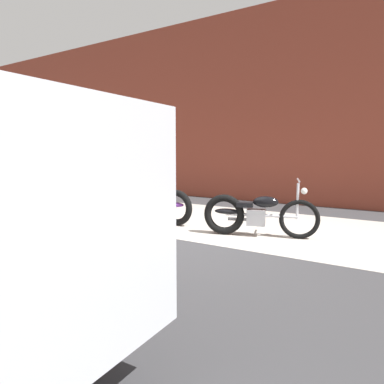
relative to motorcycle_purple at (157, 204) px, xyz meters
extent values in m
plane|color=#38383A|center=(1.18, -0.89, -0.40)|extent=(80.00, 80.00, 0.00)
cube|color=#B2ADA3|center=(1.18, 0.86, -0.40)|extent=(36.00, 3.50, 0.01)
cube|color=brown|center=(1.18, 4.31, 2.42)|extent=(36.00, 0.50, 5.63)
torus|color=black|center=(-0.81, -0.02, -0.06)|extent=(0.68, 0.10, 0.68)
torus|color=black|center=(0.49, 0.02, -0.03)|extent=(0.73, 0.15, 0.73)
cylinder|color=silver|center=(-0.16, 0.00, -0.02)|extent=(1.24, 0.09, 0.06)
cube|color=#99999E|center=(-0.08, 0.00, -0.06)|extent=(0.33, 0.23, 0.28)
ellipsoid|color=#6B2D93|center=(-0.24, -0.01, 0.22)|extent=(0.45, 0.20, 0.20)
ellipsoid|color=#6B2D93|center=(0.44, 0.01, 0.03)|extent=(0.45, 0.19, 0.10)
cube|color=black|center=(0.12, 0.01, 0.16)|extent=(0.29, 0.21, 0.08)
cylinder|color=silver|center=(-0.77, -0.02, 0.25)|extent=(0.05, 0.05, 0.62)
cylinder|color=silver|center=(-0.77, -0.02, 0.61)|extent=(0.05, 0.58, 0.03)
sphere|color=white|center=(-0.87, -0.02, 0.43)|extent=(0.11, 0.11, 0.11)
cylinder|color=silver|center=(0.17, -0.14, -0.14)|extent=(0.55, 0.08, 0.06)
torus|color=black|center=(2.89, 0.25, -0.06)|extent=(0.67, 0.28, 0.68)
torus|color=black|center=(1.65, -0.15, -0.03)|extent=(0.73, 0.35, 0.73)
cylinder|color=silver|center=(2.27, 0.05, -0.02)|extent=(1.19, 0.43, 0.06)
cube|color=#99999E|center=(2.19, 0.02, -0.06)|extent=(0.37, 0.31, 0.28)
ellipsoid|color=black|center=(2.34, 0.07, 0.22)|extent=(0.48, 0.31, 0.20)
ellipsoid|color=black|center=(1.70, -0.13, 0.03)|extent=(0.47, 0.31, 0.10)
cube|color=black|center=(2.00, -0.04, 0.16)|extent=(0.33, 0.28, 0.08)
cylinder|color=silver|center=(2.85, 0.23, 0.25)|extent=(0.06, 0.06, 0.62)
cylinder|color=silver|center=(2.85, 0.23, 0.61)|extent=(0.21, 0.56, 0.03)
sphere|color=white|center=(2.94, 0.26, 0.43)|extent=(0.11, 0.11, 0.11)
cylinder|color=silver|center=(1.92, 0.09, -0.14)|extent=(0.54, 0.22, 0.06)
cylinder|color=black|center=(1.95, -4.04, 0.05)|extent=(0.91, 0.31, 0.90)
camera|label=1|loc=(4.35, -5.57, 1.09)|focal=31.81mm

